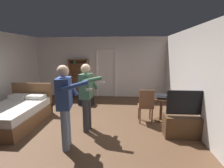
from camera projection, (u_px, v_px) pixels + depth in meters
ground_plane at (82, 129)px, 4.41m from camera, size 7.45×7.45×0.00m
wall_back at (100, 67)px, 7.53m from camera, size 6.04×0.12×2.68m
wall_right at (203, 81)px, 3.93m from camera, size 0.12×7.01×2.68m
doorway_frame at (106, 70)px, 7.45m from camera, size 0.93×0.08×2.13m
bed at (16, 113)px, 4.70m from camera, size 1.31×2.01×1.02m
bookshelf at (79, 77)px, 7.45m from camera, size 0.86×0.32×1.71m
tv_flatscreen at (186, 123)px, 3.97m from camera, size 1.05×0.40×1.15m
side_table at (161, 105)px, 4.88m from camera, size 0.62×0.62×0.70m
laptop at (161, 96)px, 4.79m from camera, size 0.37×0.38×0.15m
bottle_on_table at (168, 95)px, 4.73m from camera, size 0.06×0.06×0.26m
wooden_chair at (146, 104)px, 4.73m from camera, size 0.43×0.43×0.99m
person_blue_shirt at (65, 101)px, 3.38m from camera, size 0.78×0.60×1.77m
person_striped_shirt at (87, 93)px, 4.18m from camera, size 0.65×0.58×1.74m
suitcase_dark at (86, 101)px, 6.39m from camera, size 0.59×0.38×0.34m
suitcase_small at (87, 100)px, 6.42m from camera, size 0.53×0.38×0.40m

